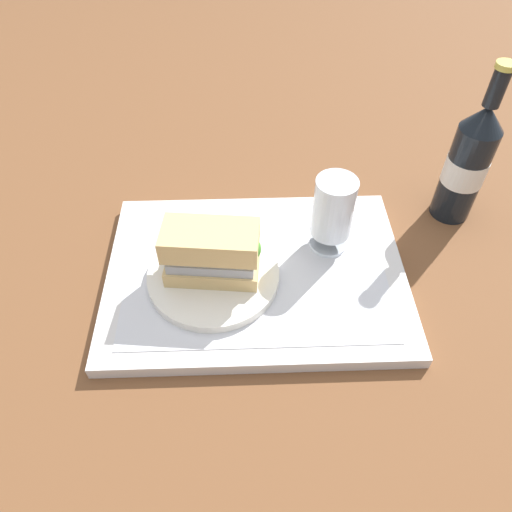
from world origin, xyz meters
TOP-DOWN VIEW (x-y plane):
  - ground_plane at (0.00, 0.00)m, footprint 3.00×3.00m
  - tray at (0.00, 0.00)m, footprint 0.44×0.32m
  - placemat at (0.00, 0.00)m, footprint 0.38×0.27m
  - plate at (-0.06, -0.02)m, footprint 0.19×0.19m
  - sandwich at (-0.06, -0.02)m, footprint 0.14×0.08m
  - beer_glass at (0.11, 0.05)m, footprint 0.06×0.06m
  - beer_bottle at (0.33, 0.14)m, footprint 0.07×0.07m

SIDE VIEW (x-z plane):
  - ground_plane at x=0.00m, z-range 0.00..0.00m
  - tray at x=0.00m, z-range 0.00..0.02m
  - placemat at x=0.00m, z-range 0.02..0.02m
  - plate at x=-0.06m, z-range 0.02..0.04m
  - sandwich at x=-0.06m, z-range 0.04..0.12m
  - beer_glass at x=0.11m, z-range 0.03..0.15m
  - beer_bottle at x=0.33m, z-range -0.03..0.24m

